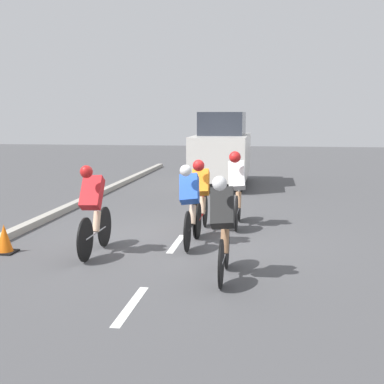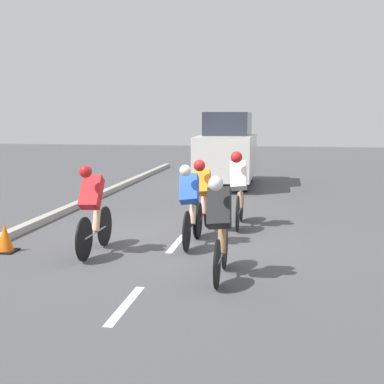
% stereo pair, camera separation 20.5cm
% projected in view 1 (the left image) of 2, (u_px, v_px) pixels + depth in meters
% --- Properties ---
extents(ground_plane, '(60.00, 60.00, 0.00)m').
position_uv_depth(ground_plane, '(179.00, 240.00, 9.90)').
color(ground_plane, '#4C4C4F').
extents(lane_stripe_near, '(0.12, 1.40, 0.01)m').
position_uv_depth(lane_stripe_near, '(131.00, 305.00, 6.52)').
color(lane_stripe_near, white).
rests_on(lane_stripe_near, ground).
extents(lane_stripe_mid, '(0.12, 1.40, 0.01)m').
position_uv_depth(lane_stripe_mid, '(176.00, 243.00, 9.65)').
color(lane_stripe_mid, white).
rests_on(lane_stripe_mid, ground).
extents(lane_stripe_far, '(0.12, 1.40, 0.01)m').
position_uv_depth(lane_stripe_far, '(200.00, 212.00, 12.78)').
color(lane_stripe_far, white).
rests_on(lane_stripe_far, ground).
extents(curb, '(0.20, 28.09, 0.14)m').
position_uv_depth(curb, '(10.00, 234.00, 10.10)').
color(curb, '#A8A399').
rests_on(curb, ground).
extents(cyclist_white, '(0.37, 1.74, 1.59)m').
position_uv_depth(cyclist_white, '(237.00, 187.00, 10.99)').
color(cyclist_white, black).
rests_on(cyclist_white, ground).
extents(cyclist_red, '(0.33, 1.71, 1.52)m').
position_uv_depth(cyclist_red, '(93.00, 209.00, 8.79)').
color(cyclist_red, black).
rests_on(cyclist_red, ground).
extents(cyclist_orange, '(0.35, 1.72, 1.47)m').
position_uv_depth(cyclist_orange, '(201.00, 194.00, 10.45)').
color(cyclist_orange, black).
rests_on(cyclist_orange, ground).
extents(cyclist_black, '(0.36, 1.62, 1.50)m').
position_uv_depth(cyclist_black, '(223.00, 225.00, 7.47)').
color(cyclist_black, black).
rests_on(cyclist_black, ground).
extents(cyclist_blue, '(0.38, 1.73, 1.46)m').
position_uv_depth(cyclist_blue, '(190.00, 204.00, 9.43)').
color(cyclist_blue, black).
rests_on(cyclist_blue, ground).
extents(support_car, '(1.70, 4.13, 2.39)m').
position_uv_depth(support_car, '(222.00, 150.00, 17.39)').
color(support_car, black).
rests_on(support_car, ground).
extents(traffic_cone, '(0.36, 0.36, 0.49)m').
position_uv_depth(traffic_cone, '(4.00, 239.00, 8.97)').
color(traffic_cone, black).
rests_on(traffic_cone, ground).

